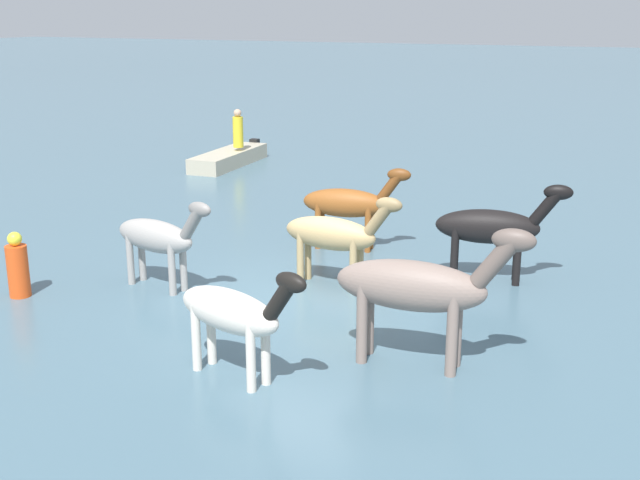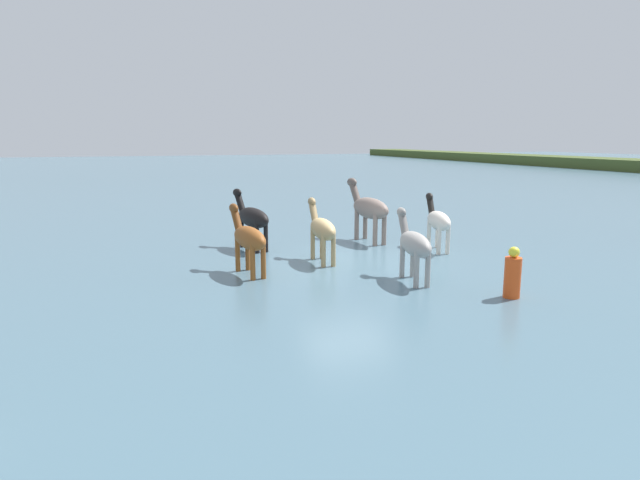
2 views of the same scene
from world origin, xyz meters
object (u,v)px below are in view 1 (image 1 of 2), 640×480
(horse_chestnut_trailing, at_px, (334,234))
(person_boatman_standing, at_px, (238,130))
(horse_rear_stallion, at_px, (417,287))
(horse_gray_outer, at_px, (348,203))
(buoy_channel_marker, at_px, (18,268))
(horse_lead, at_px, (158,237))
(horse_dun_straggler, at_px, (492,227))
(boat_launch_far, at_px, (229,160))
(horse_mid_herd, at_px, (233,313))

(horse_chestnut_trailing, bearing_deg, person_boatman_standing, 131.53)
(horse_chestnut_trailing, height_order, horse_rear_stallion, horse_rear_stallion)
(horse_gray_outer, height_order, buoy_channel_marker, horse_gray_outer)
(horse_chestnut_trailing, xyz_separation_m, buoy_channel_marker, (4.69, 2.69, -0.44))
(horse_lead, distance_m, horse_dun_straggler, 5.88)
(boat_launch_far, height_order, person_boatman_standing, person_boatman_standing)
(horse_gray_outer, bearing_deg, horse_chestnut_trailing, -82.51)
(horse_gray_outer, height_order, person_boatman_standing, person_boatman_standing)
(horse_mid_herd, relative_size, horse_rear_stallion, 0.82)
(horse_mid_herd, height_order, buoy_channel_marker, horse_mid_herd)
(boat_launch_far, bearing_deg, horse_rear_stallion, 36.70)
(boat_launch_far, bearing_deg, horse_mid_herd, 27.38)
(horse_mid_herd, relative_size, boat_launch_far, 0.57)
(horse_mid_herd, bearing_deg, horse_lead, 154.28)
(horse_gray_outer, distance_m, horse_rear_stallion, 5.65)
(buoy_channel_marker, bearing_deg, horse_dun_straggler, -150.15)
(horse_chestnut_trailing, distance_m, person_boatman_standing, 11.82)
(horse_gray_outer, bearing_deg, horse_dun_straggler, -23.69)
(horse_lead, distance_m, horse_rear_stallion, 5.20)
(horse_lead, height_order, boat_launch_far, horse_lead)
(horse_dun_straggler, bearing_deg, horse_chestnut_trailing, -162.22)
(horse_mid_herd, relative_size, person_boatman_standing, 1.84)
(horse_chestnut_trailing, distance_m, horse_rear_stallion, 3.46)
(horse_mid_herd, relative_size, buoy_channel_marker, 1.92)
(horse_lead, bearing_deg, horse_mid_herd, -30.45)
(horse_gray_outer, xyz_separation_m, person_boatman_standing, (6.62, -7.07, 0.16))
(horse_dun_straggler, relative_size, horse_chestnut_trailing, 1.06)
(horse_mid_herd, height_order, horse_dun_straggler, horse_dun_straggler)
(boat_launch_far, xyz_separation_m, person_boatman_standing, (-0.24, -0.18, 0.95))
(horse_lead, height_order, horse_rear_stallion, horse_rear_stallion)
(buoy_channel_marker, bearing_deg, boat_launch_far, -76.61)
(horse_gray_outer, bearing_deg, buoy_channel_marker, -138.04)
(horse_gray_outer, xyz_separation_m, buoy_channel_marker, (4.04, 4.93, -0.44))
(horse_gray_outer, bearing_deg, person_boatman_standing, 124.42)
(horse_dun_straggler, relative_size, horse_rear_stallion, 0.88)
(horse_lead, height_order, horse_mid_herd, horse_mid_herd)
(horse_mid_herd, relative_size, horse_chestnut_trailing, 0.98)
(horse_mid_herd, relative_size, horse_dun_straggler, 0.93)
(horse_lead, xyz_separation_m, horse_chestnut_trailing, (-2.74, -1.35, 0.02))
(horse_mid_herd, bearing_deg, horse_gray_outer, 113.46)
(horse_lead, bearing_deg, person_boatman_standing, 123.30)
(horse_gray_outer, bearing_deg, boat_launch_far, 126.17)
(horse_lead, relative_size, boat_launch_far, 0.57)
(horse_lead, relative_size, horse_gray_outer, 0.98)
(horse_gray_outer, distance_m, horse_chestnut_trailing, 2.34)
(horse_mid_herd, bearing_deg, buoy_channel_marker, -179.19)
(horse_rear_stallion, bearing_deg, horse_mid_herd, -150.26)
(horse_dun_straggler, distance_m, boat_launch_far, 12.63)
(horse_gray_outer, xyz_separation_m, horse_dun_straggler, (-3.10, 0.83, 0.06))
(horse_lead, bearing_deg, horse_chestnut_trailing, 36.59)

